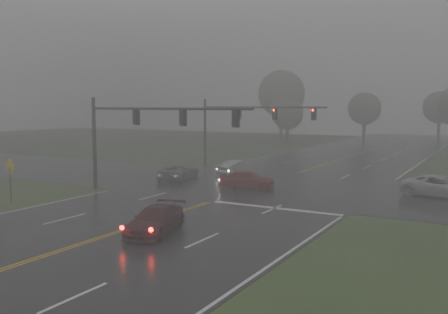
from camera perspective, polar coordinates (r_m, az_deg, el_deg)
The scene contains 16 objects.
ground at distance 22.19m, azimuth -21.15°, elevation -11.00°, with size 180.00×180.00×0.00m, color #29401B.
main_road at distance 37.78m, azimuth 2.95°, elevation -3.69°, with size 18.00×160.00×0.02m, color black.
cross_street at distance 39.56m, azimuth 4.24°, elevation -3.26°, with size 120.00×14.00×0.02m, color black.
stop_bar at distance 30.93m, azimuth 5.82°, elevation -5.87°, with size 8.50×0.50×0.01m, color silver.
sedan_maroon at distance 25.12m, azimuth -7.83°, elevation -8.67°, with size 1.84×4.53×1.32m, color #3D0B10.
sedan_red at distance 37.91m, azimuth 2.66°, elevation -3.65°, with size 1.69×4.20×1.43m, color maroon.
sedan_silver at distance 44.78m, azimuth 1.81°, elevation -2.17°, with size 1.49×4.28×1.41m, color #9C9EA3.
car_grey at distance 42.95m, azimuth -5.14°, elevation -2.54°, with size 2.25×4.88×1.36m, color slate.
pickup_white at distance 37.63m, azimuth 23.57°, elevation -4.22°, with size 2.45×5.31×1.47m, color silver.
signal_gantry_near at distance 35.77m, azimuth -9.80°, elevation 3.54°, with size 13.40×0.30×6.89m.
signal_gantry_far at distance 49.18m, azimuth 1.84°, elevation 4.28°, with size 12.96×0.35×6.93m.
sign_diamond_west at distance 35.15m, azimuth -23.24°, elevation -1.62°, with size 1.21×0.28×2.94m.
tree_nw_a at distance 81.36m, azimuth 7.28°, elevation 4.89°, with size 5.07×5.07×7.45m.
tree_n_mid at distance 93.86m, azimuth 15.76°, elevation 5.33°, with size 5.90×5.90×8.66m.
tree_nw_b at distance 94.37m, azimuth 6.58°, elevation 7.21°, with size 8.76×8.76×12.86m.
tree_n_far at distance 102.20m, azimuth 23.42°, elevation 5.22°, with size 6.11×6.11×8.98m.
Camera 1 is at (16.54, -13.38, 6.31)m, focal length 40.00 mm.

